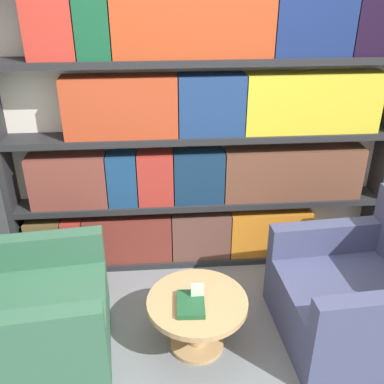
# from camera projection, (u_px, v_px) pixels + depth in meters

# --- Properties ---
(ground_plane) EXTENTS (14.00, 14.00, 0.00)m
(ground_plane) POSITION_uv_depth(u_px,v_px,m) (218.00, 380.00, 2.81)
(ground_plane) COLOR slate
(bookshelf) EXTENTS (3.02, 0.30, 2.27)m
(bookshelf) POSITION_uv_depth(u_px,v_px,m) (201.00, 137.00, 3.46)
(bookshelf) COLOR silver
(bookshelf) RESTS_ON ground_plane
(armchair_left) EXTENTS (1.02, 1.00, 0.93)m
(armchair_left) POSITION_uv_depth(u_px,v_px,m) (26.00, 317.00, 2.87)
(armchair_left) COLOR #336047
(armchair_left) RESTS_ON ground_plane
(armchair_right) EXTENTS (0.99, 0.97, 0.93)m
(armchair_right) POSITION_uv_depth(u_px,v_px,m) (359.00, 297.00, 3.04)
(armchair_right) COLOR #42476B
(armchair_right) RESTS_ON ground_plane
(coffee_table) EXTENTS (0.66, 0.66, 0.39)m
(coffee_table) POSITION_uv_depth(u_px,v_px,m) (197.00, 313.00, 2.94)
(coffee_table) COLOR tan
(coffee_table) RESTS_ON ground_plane
(table_sign) EXTENTS (0.08, 0.06, 0.13)m
(table_sign) POSITION_uv_depth(u_px,v_px,m) (197.00, 293.00, 2.86)
(table_sign) COLOR black
(table_sign) RESTS_ON coffee_table
(stray_book) EXTENTS (0.19, 0.25, 0.04)m
(stray_book) POSITION_uv_depth(u_px,v_px,m) (191.00, 304.00, 2.82)
(stray_book) COLOR #1E512D
(stray_book) RESTS_ON coffee_table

